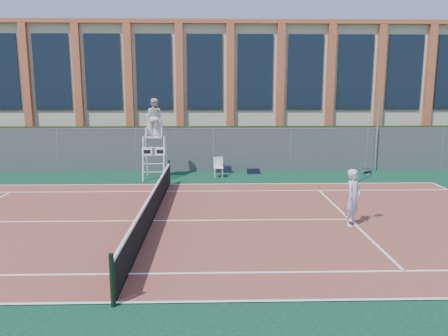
{
  "coord_description": "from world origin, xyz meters",
  "views": [
    {
      "loc": [
        1.96,
        -13.57,
        4.19
      ],
      "look_at": [
        2.39,
        3.0,
        1.21
      ],
      "focal_mm": 35.0,
      "sensor_mm": 36.0,
      "label": 1
    }
  ],
  "objects_px": {
    "umpire_chair": "(154,119)",
    "tennis_player": "(353,197)",
    "plastic_chair": "(218,165)",
    "steel_pole": "(377,133)"
  },
  "relations": [
    {
      "from": "steel_pole",
      "to": "tennis_player",
      "type": "relative_size",
      "value": 2.2
    },
    {
      "from": "tennis_player",
      "to": "umpire_chair",
      "type": "bearing_deg",
      "value": 132.7
    },
    {
      "from": "umpire_chair",
      "to": "steel_pole",
      "type": "bearing_deg",
      "value": 8.35
    },
    {
      "from": "umpire_chair",
      "to": "tennis_player",
      "type": "height_order",
      "value": "umpire_chair"
    },
    {
      "from": "umpire_chair",
      "to": "plastic_chair",
      "type": "distance_m",
      "value": 3.75
    },
    {
      "from": "umpire_chair",
      "to": "tennis_player",
      "type": "bearing_deg",
      "value": -47.3
    },
    {
      "from": "umpire_chair",
      "to": "tennis_player",
      "type": "relative_size",
      "value": 2.16
    },
    {
      "from": "umpire_chair",
      "to": "tennis_player",
      "type": "xyz_separation_m",
      "value": [
        7.08,
        -7.67,
        -1.89
      ]
    },
    {
      "from": "umpire_chair",
      "to": "plastic_chair",
      "type": "relative_size",
      "value": 3.97
    },
    {
      "from": "steel_pole",
      "to": "umpire_chair",
      "type": "bearing_deg",
      "value": -171.65
    }
  ]
}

